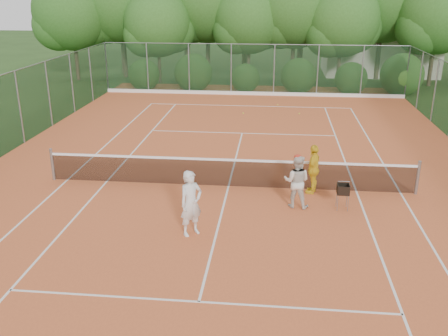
# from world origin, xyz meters

# --- Properties ---
(ground) EXTENTS (120.00, 120.00, 0.00)m
(ground) POSITION_xyz_m (0.00, 0.00, 0.00)
(ground) COLOR #244017
(ground) RESTS_ON ground
(clay_court) EXTENTS (18.00, 36.00, 0.02)m
(clay_court) POSITION_xyz_m (0.00, 0.00, 0.01)
(clay_court) COLOR #D16030
(clay_court) RESTS_ON ground
(club_building) EXTENTS (8.00, 5.00, 3.00)m
(club_building) POSITION_xyz_m (9.00, 24.00, 1.50)
(club_building) COLOR beige
(club_building) RESTS_ON ground
(tennis_net) EXTENTS (11.97, 0.10, 1.10)m
(tennis_net) POSITION_xyz_m (0.00, 0.00, 0.53)
(tennis_net) COLOR gray
(tennis_net) RESTS_ON clay_court
(player_white) EXTENTS (0.76, 0.75, 1.76)m
(player_white) POSITION_xyz_m (-0.65, -3.41, 0.90)
(player_white) COLOR silver
(player_white) RESTS_ON clay_court
(player_center_grp) EXTENTS (0.88, 0.74, 1.63)m
(player_center_grp) POSITION_xyz_m (2.13, -1.35, 0.83)
(player_center_grp) COLOR silver
(player_center_grp) RESTS_ON clay_court
(player_yellow) EXTENTS (0.65, 1.00, 1.58)m
(player_yellow) POSITION_xyz_m (2.69, -0.20, 0.81)
(player_yellow) COLOR yellow
(player_yellow) RESTS_ON clay_court
(ball_hopper) EXTENTS (0.33, 0.33, 0.77)m
(ball_hopper) POSITION_xyz_m (3.48, -1.39, 0.63)
(ball_hopper) COLOR gray
(ball_hopper) RESTS_ON clay_court
(stray_ball_a) EXTENTS (0.07, 0.07, 0.07)m
(stray_ball_a) POSITION_xyz_m (-0.20, 10.04, 0.05)
(stray_ball_a) COLOR yellow
(stray_ball_a) RESTS_ON clay_court
(stray_ball_b) EXTENTS (0.07, 0.07, 0.07)m
(stray_ball_b) POSITION_xyz_m (1.57, 12.21, 0.05)
(stray_ball_b) COLOR yellow
(stray_ball_b) RESTS_ON clay_court
(stray_ball_c) EXTENTS (0.07, 0.07, 0.07)m
(stray_ball_c) POSITION_xyz_m (2.68, 10.27, 0.05)
(stray_ball_c) COLOR #D5E435
(stray_ball_c) RESTS_ON clay_court
(court_markings) EXTENTS (11.03, 23.83, 0.01)m
(court_markings) POSITION_xyz_m (0.00, 0.00, 0.02)
(court_markings) COLOR white
(court_markings) RESTS_ON clay_court
(fence_back) EXTENTS (18.07, 0.07, 3.00)m
(fence_back) POSITION_xyz_m (0.00, 15.00, 1.52)
(fence_back) COLOR #19381E
(fence_back) RESTS_ON clay_court
(tropical_treeline) EXTENTS (32.10, 8.49, 15.03)m
(tropical_treeline) POSITION_xyz_m (1.43, 20.22, 5.11)
(tropical_treeline) COLOR brown
(tropical_treeline) RESTS_ON ground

